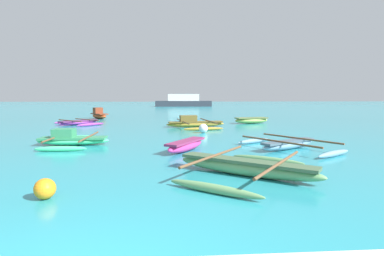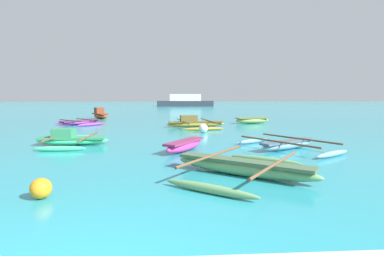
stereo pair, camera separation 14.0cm
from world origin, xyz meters
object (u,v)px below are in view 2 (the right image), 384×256
(moored_boat_4, at_px, (185,145))
(moored_boat_6, at_px, (195,123))
(moored_boat_7, at_px, (288,145))
(mooring_buoy_1, at_px, (203,128))
(mooring_buoy_0, at_px, (41,188))
(moored_boat_1, at_px, (79,122))
(moored_boat_5, at_px, (71,139))
(moored_boat_2, at_px, (100,115))
(moored_boat_0, at_px, (242,167))
(distant_ferry, at_px, (185,101))
(moored_boat_3, at_px, (252,120))

(moored_boat_4, distance_m, moored_boat_6, 8.86)
(moored_boat_7, distance_m, mooring_buoy_1, 6.02)
(moored_boat_6, relative_size, mooring_buoy_0, 11.63)
(moored_boat_7, height_order, mooring_buoy_0, mooring_buoy_0)
(moored_boat_1, relative_size, moored_boat_5, 1.15)
(moored_boat_7, bearing_deg, moored_boat_2, 91.45)
(moored_boat_4, relative_size, moored_boat_6, 0.49)
(moored_boat_7, bearing_deg, moored_boat_0, -157.30)
(mooring_buoy_1, bearing_deg, moored_boat_6, 93.98)
(moored_boat_4, bearing_deg, distant_ferry, 28.64)
(mooring_buoy_1, bearing_deg, moored_boat_1, 146.51)
(moored_boat_0, height_order, moored_boat_5, moored_boat_5)
(moored_boat_6, bearing_deg, moored_boat_2, 126.80)
(distant_ferry, bearing_deg, moored_boat_2, -105.17)
(moored_boat_1, distance_m, moored_boat_7, 15.64)
(moored_boat_7, distance_m, mooring_buoy_0, 8.68)
(moored_boat_2, bearing_deg, moored_boat_4, -13.65)
(moored_boat_2, relative_size, moored_boat_6, 0.49)
(moored_boat_1, xyz_separation_m, mooring_buoy_1, (8.44, -5.58, 0.09))
(moored_boat_7, xyz_separation_m, mooring_buoy_1, (-2.72, 5.37, 0.07))
(moored_boat_1, distance_m, moored_boat_6, 8.52)
(moored_boat_2, bearing_deg, moored_boat_6, 8.45)
(moored_boat_3, height_order, moored_boat_4, moored_boat_3)
(moored_boat_4, relative_size, mooring_buoy_1, 4.68)
(moored_boat_2, relative_size, moored_boat_5, 0.71)
(moored_boat_0, distance_m, moored_boat_7, 4.52)
(moored_boat_1, bearing_deg, moored_boat_7, -91.52)
(moored_boat_7, bearing_deg, mooring_buoy_1, 84.95)
(moored_boat_1, xyz_separation_m, moored_boat_2, (0.08, 5.90, 0.19))
(distant_ferry, bearing_deg, mooring_buoy_0, -95.19)
(moored_boat_2, height_order, moored_boat_6, moored_boat_2)
(moored_boat_0, height_order, mooring_buoy_0, moored_boat_0)
(moored_boat_4, height_order, moored_boat_7, moored_boat_4)
(moored_boat_3, bearing_deg, moored_boat_7, -109.39)
(moored_boat_6, distance_m, moored_boat_7, 9.16)
(moored_boat_0, height_order, distant_ferry, distant_ferry)
(moored_boat_4, xyz_separation_m, distant_ferry, (2.05, 50.79, 0.80))
(moored_boat_3, distance_m, mooring_buoy_1, 7.01)
(moored_boat_4, relative_size, moored_boat_7, 0.57)
(moored_boat_4, bearing_deg, moored_boat_1, 63.95)
(moored_boat_5, relative_size, moored_boat_7, 0.79)
(moored_boat_3, xyz_separation_m, mooring_buoy_1, (-4.24, -5.59, 0.00))
(moored_boat_2, xyz_separation_m, mooring_buoy_1, (8.36, -11.48, -0.10))
(moored_boat_7, relative_size, mooring_buoy_1, 8.27)
(mooring_buoy_1, relative_size, distant_ferry, 0.04)
(moored_boat_6, height_order, moored_boat_7, moored_boat_6)
(moored_boat_2, distance_m, moored_boat_4, 18.41)
(moored_boat_3, xyz_separation_m, moored_boat_4, (-5.48, -11.08, -0.03))
(moored_boat_1, distance_m, moored_boat_4, 13.21)
(moored_boat_6, xyz_separation_m, distant_ferry, (1.04, 41.99, 0.77))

